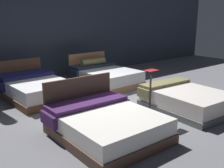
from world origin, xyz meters
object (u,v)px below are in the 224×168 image
(bed_1, at_px, (186,100))
(bed_3, at_px, (105,76))
(price_sign, at_px, (150,102))
(bed_2, at_px, (34,88))
(bed_0, at_px, (105,123))

(bed_1, height_order, bed_3, bed_3)
(bed_1, distance_m, price_sign, 1.21)
(bed_1, relative_size, price_sign, 1.81)
(bed_1, height_order, bed_2, bed_2)
(bed_0, height_order, bed_2, bed_0)
(bed_0, xyz_separation_m, price_sign, (1.16, -0.01, 0.18))
(bed_2, bearing_deg, bed_0, -91.15)
(bed_1, bearing_deg, bed_3, 94.51)
(bed_2, bearing_deg, price_sign, -70.45)
(bed_1, distance_m, bed_2, 3.93)
(bed_0, relative_size, price_sign, 1.79)
(bed_0, bearing_deg, bed_3, 53.42)
(bed_3, bearing_deg, price_sign, -112.50)
(bed_0, distance_m, bed_2, 3.05)
(bed_0, xyz_separation_m, bed_2, (-0.04, 3.05, 0.02))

